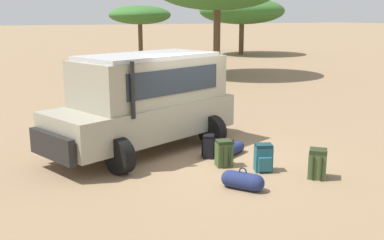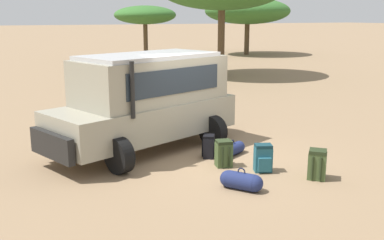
# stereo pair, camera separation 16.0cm
# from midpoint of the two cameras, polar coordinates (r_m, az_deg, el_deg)

# --- Properties ---
(ground_plane) EXTENTS (320.00, 320.00, 0.00)m
(ground_plane) POSITION_cam_midpoint_polar(r_m,az_deg,el_deg) (10.91, 2.59, -4.85)
(ground_plane) COLOR #8C7051
(safari_vehicle) EXTENTS (5.43, 3.71, 2.44)m
(safari_vehicle) POSITION_cam_midpoint_polar(r_m,az_deg,el_deg) (11.38, -5.30, 2.59)
(safari_vehicle) COLOR gray
(safari_vehicle) RESTS_ON ground_plane
(backpack_beside_front_wheel) EXTENTS (0.41, 0.46, 0.61)m
(backpack_beside_front_wheel) POSITION_cam_midpoint_polar(r_m,az_deg,el_deg) (10.28, 4.47, -4.27)
(backpack_beside_front_wheel) COLOR #42562D
(backpack_beside_front_wheel) RESTS_ON ground_plane
(backpack_cluster_center) EXTENTS (0.45, 0.44, 0.62)m
(backpack_cluster_center) POSITION_cam_midpoint_polar(r_m,az_deg,el_deg) (10.04, 9.48, -4.84)
(backpack_cluster_center) COLOR #235B6B
(backpack_cluster_center) RESTS_ON ground_plane
(backpack_near_rear_wheel) EXTENTS (0.51, 0.51, 0.64)m
(backpack_near_rear_wheel) POSITION_cam_midpoint_polar(r_m,az_deg,el_deg) (9.86, 16.06, -5.46)
(backpack_near_rear_wheel) COLOR #42562D
(backpack_near_rear_wheel) RESTS_ON ground_plane
(backpack_outermost) EXTENTS (0.43, 0.42, 0.56)m
(backpack_outermost) POSITION_cam_midpoint_polar(r_m,az_deg,el_deg) (10.88, 2.63, -3.41)
(backpack_outermost) COLOR black
(backpack_outermost) RESTS_ON ground_plane
(duffel_bag_low_black_case) EXTENTS (0.67, 0.79, 0.45)m
(duffel_bag_low_black_case) POSITION_cam_midpoint_polar(r_m,az_deg,el_deg) (9.02, 6.79, -7.69)
(duffel_bag_low_black_case) COLOR navy
(duffel_bag_low_black_case) RESTS_ON ground_plane
(duffel_bag_soft_canvas) EXTENTS (0.87, 0.57, 0.39)m
(duffel_bag_soft_canvas) POSITION_cam_midpoint_polar(r_m,az_deg,el_deg) (11.13, 5.54, -3.75)
(duffel_bag_soft_canvas) COLOR navy
(duffel_bag_soft_canvas) RESTS_ON ground_plane
(acacia_tree_left_mid) EXTENTS (4.60, 4.84, 4.09)m
(acacia_tree_left_mid) POSITION_cam_midpoint_polar(r_m,az_deg,el_deg) (34.57, -5.84, 13.10)
(acacia_tree_left_mid) COLOR brown
(acacia_tree_left_mid) RESTS_ON ground_plane
(acacia_tree_right_mid) EXTENTS (7.53, 6.89, 4.86)m
(acacia_tree_right_mid) POSITION_cam_midpoint_polar(r_m,az_deg,el_deg) (40.14, 7.19, 13.56)
(acacia_tree_right_mid) COLOR brown
(acacia_tree_right_mid) RESTS_ON ground_plane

